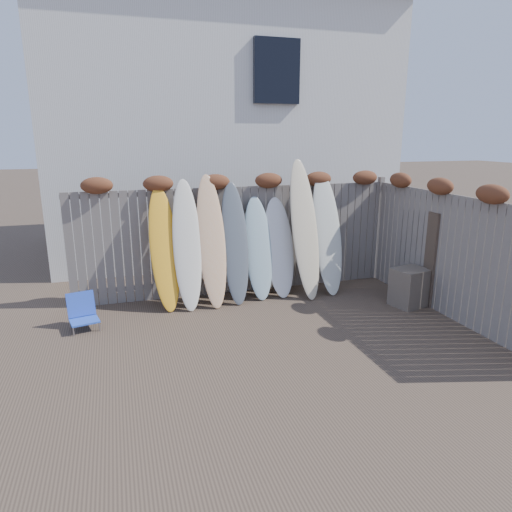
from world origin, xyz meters
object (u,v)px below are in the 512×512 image
object	(u,v)px
wooden_crate	(410,287)
surfboard_0	(164,249)
lattice_panel	(419,254)
beach_chair	(83,312)

from	to	relation	value
wooden_crate	surfboard_0	bearing A→B (deg)	163.54
wooden_crate	lattice_panel	size ratio (longest dim) A/B	0.40
wooden_crate	surfboard_0	xyz separation A→B (m)	(-4.08, 1.20, 0.70)
surfboard_0	wooden_crate	bearing A→B (deg)	-20.76
wooden_crate	lattice_panel	xyz separation A→B (m)	(0.36, 0.31, 0.49)
beach_chair	lattice_panel	bearing A→B (deg)	-3.37
beach_chair	surfboard_0	xyz separation A→B (m)	(1.35, 0.55, 0.78)
surfboard_0	lattice_panel	bearing A→B (deg)	-15.64
beach_chair	surfboard_0	distance (m)	1.65
lattice_panel	surfboard_0	distance (m)	4.53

